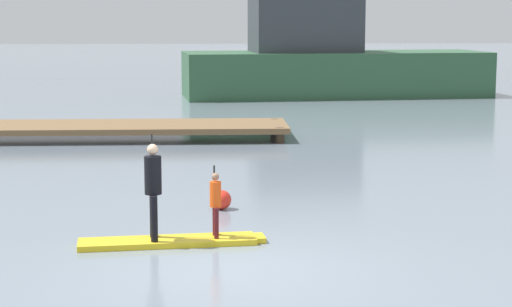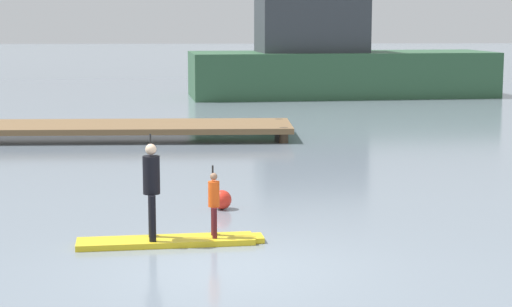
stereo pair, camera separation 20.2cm
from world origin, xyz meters
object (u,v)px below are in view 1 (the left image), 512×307
paddleboard_near (172,241)px  paddler_adult (153,185)px  mooring_buoy_mid (222,200)px  fishing_boat_white_large (328,62)px  paddler_child_solo (215,201)px

paddleboard_near → paddler_adult: 1.04m
paddler_adult → mooring_buoy_mid: bearing=67.0°
fishing_boat_white_large → mooring_buoy_mid: (-5.55, -26.04, -1.48)m
paddleboard_near → fishing_boat_white_large: (6.44, 28.81, 1.63)m
paddler_child_solo → fishing_boat_white_large: 29.29m
paddler_adult → paddler_child_solo: paddler_adult is taller
paddler_child_solo → fishing_boat_white_large: (5.69, 28.72, 0.95)m
paddleboard_near → paddler_child_solo: paddler_child_solo is taller
paddler_child_solo → paddleboard_near: bearing=-172.9°
fishing_boat_white_large → paddleboard_near: bearing=-102.6°
paddleboard_near → paddler_adult: (-0.30, -0.03, 0.99)m
paddler_adult → mooring_buoy_mid: size_ratio=4.53×
fishing_boat_white_large → paddler_child_solo: bearing=-101.2°
fishing_boat_white_large → mooring_buoy_mid: fishing_boat_white_large is taller
paddler_adult → fishing_boat_white_large: (6.74, 28.84, 0.64)m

